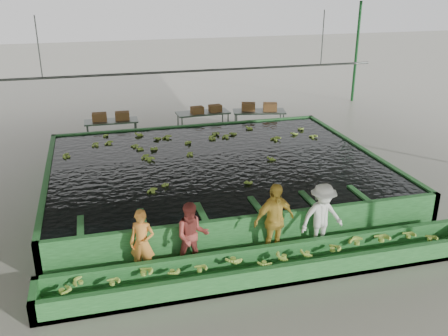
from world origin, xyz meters
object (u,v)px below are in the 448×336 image
object	(u,v)px
worker_c	(274,220)
box_stack_left	(111,120)
packing_table_mid	(203,124)
sorting_trough	(272,265)
flotation_tank	(216,173)
worker_d	(322,217)
box_stack_right	(259,110)
packing_table_left	(112,132)
worker_a	(142,243)
box_stack_mid	(206,112)
worker_b	(192,236)
packing_table_right	(259,122)

from	to	relation	value
worker_c	box_stack_left	size ratio (longest dim) A/B	1.30
packing_table_mid	box_stack_left	world-z (taller)	box_stack_left
sorting_trough	packing_table_mid	size ratio (longest dim) A/B	4.68
flotation_tank	worker_d	world-z (taller)	worker_d
flotation_tank	box_stack_right	xyz separation A→B (m)	(3.12, 5.05, 0.52)
worker_d	packing_table_mid	xyz separation A→B (m)	(-0.70, 9.68, -0.35)
packing_table_left	box_stack_left	bearing A→B (deg)	86.18
flotation_tank	worker_a	xyz separation A→B (m)	(-2.72, -4.30, 0.32)
sorting_trough	packing_table_left	world-z (taller)	packing_table_left
worker_a	box_stack_mid	xyz separation A→B (m)	(3.66, 9.58, 0.21)
flotation_tank	sorting_trough	world-z (taller)	flotation_tank
packing_table_left	packing_table_mid	xyz separation A→B (m)	(3.67, 0.14, 0.03)
flotation_tank	packing_table_left	distance (m)	5.96
worker_c	packing_table_mid	bearing A→B (deg)	73.35
worker_b	worker_c	world-z (taller)	worker_c
packing_table_mid	flotation_tank	bearing A→B (deg)	-98.64
sorting_trough	worker_b	bearing A→B (deg)	153.67
flotation_tank	packing_table_left	world-z (taller)	packing_table_left
sorting_trough	box_stack_right	distance (m)	10.65
worker_d	box_stack_right	bearing A→B (deg)	75.79
worker_a	box_stack_left	xyz separation A→B (m)	(-0.13, 9.59, 0.16)
flotation_tank	box_stack_left	size ratio (longest dim) A/B	7.11
worker_a	packing_table_mid	bearing A→B (deg)	93.70
packing_table_mid	worker_b	bearing A→B (deg)	-104.12
box_stack_mid	packing_table_right	bearing A→B (deg)	-7.05
packing_table_right	box_stack_right	distance (m)	0.49
box_stack_left	packing_table_left	bearing A→B (deg)	-93.82
worker_a	worker_d	bearing A→B (deg)	23.76
box_stack_right	packing_table_right	bearing A→B (deg)	-102.45
flotation_tank	box_stack_left	bearing A→B (deg)	118.29
packing_table_mid	box_stack_right	world-z (taller)	box_stack_right
sorting_trough	box_stack_left	bearing A→B (deg)	105.32
worker_b	packing_table_mid	world-z (taller)	worker_b
box_stack_left	box_stack_mid	world-z (taller)	box_stack_mid
flotation_tank	packing_table_right	distance (m)	5.90
worker_c	box_stack_right	world-z (taller)	worker_c
worker_c	packing_table_left	size ratio (longest dim) A/B	0.90
worker_b	packing_table_mid	bearing A→B (deg)	81.23
worker_b	packing_table_left	distance (m)	9.62
sorting_trough	packing_table_mid	xyz separation A→B (m)	(0.82, 10.48, 0.24)
box_stack_left	sorting_trough	bearing A→B (deg)	-74.68
sorting_trough	box_stack_right	world-z (taller)	box_stack_right
worker_c	packing_table_mid	distance (m)	9.70
box_stack_mid	worker_b	bearing A→B (deg)	-104.95
packing_table_left	box_stack_mid	bearing A→B (deg)	0.71
worker_d	packing_table_right	bearing A→B (deg)	75.80
worker_c	packing_table_mid	world-z (taller)	worker_c
worker_c	worker_b	bearing A→B (deg)	166.35
flotation_tank	worker_b	bearing A→B (deg)	-110.60
worker_a	worker_b	distance (m)	1.10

